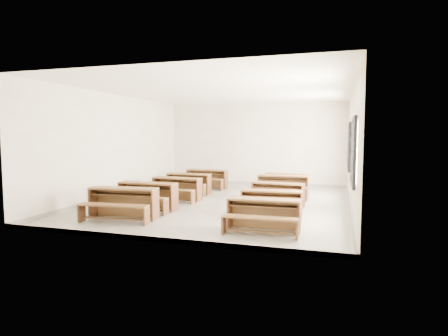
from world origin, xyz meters
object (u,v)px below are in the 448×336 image
(desk_set_0, at_px, (123,201))
(desk_set_3, at_px, (188,182))
(desk_set_1, at_px, (147,194))
(desk_set_7, at_px, (277,193))
(desk_set_4, at_px, (206,177))
(desk_set_8, at_px, (283,185))
(desk_set_2, at_px, (176,187))
(desk_set_5, at_px, (263,213))
(desk_set_9, at_px, (286,181))
(desk_set_6, at_px, (271,202))

(desk_set_0, height_order, desk_set_3, desk_set_0)
(desk_set_1, bearing_deg, desk_set_7, 26.75)
(desk_set_1, bearing_deg, desk_set_4, 89.93)
(desk_set_0, relative_size, desk_set_1, 1.04)
(desk_set_8, bearing_deg, desk_set_4, 155.80)
(desk_set_1, distance_m, desk_set_2, 1.55)
(desk_set_5, xyz_separation_m, desk_set_8, (-0.21, 4.23, 0.02))
(desk_set_1, relative_size, desk_set_4, 1.04)
(desk_set_0, bearing_deg, desk_set_9, 54.21)
(desk_set_1, height_order, desk_set_3, desk_set_1)
(desk_set_2, relative_size, desk_set_6, 1.04)
(desk_set_3, relative_size, desk_set_5, 1.01)
(desk_set_8, bearing_deg, desk_set_5, -87.71)
(desk_set_2, xyz_separation_m, desk_set_5, (3.20, -2.85, -0.01))
(desk_set_2, height_order, desk_set_6, desk_set_2)
(desk_set_4, distance_m, desk_set_8, 3.26)
(desk_set_9, bearing_deg, desk_set_1, -129.87)
(desk_set_5, distance_m, desk_set_9, 5.36)
(desk_set_3, height_order, desk_set_9, desk_set_3)
(desk_set_3, xyz_separation_m, desk_set_8, (3.13, 0.08, 0.02))
(desk_set_2, relative_size, desk_set_8, 0.99)
(desk_set_1, bearing_deg, desk_set_3, 92.06)
(desk_set_7, height_order, desk_set_8, desk_set_8)
(desk_set_1, height_order, desk_set_5, desk_set_1)
(desk_set_1, distance_m, desk_set_9, 5.10)
(desk_set_0, xyz_separation_m, desk_set_9, (3.10, 5.18, -0.04))
(desk_set_1, xyz_separation_m, desk_set_7, (3.18, 1.48, -0.04))
(desk_set_9, bearing_deg, desk_set_6, -90.05)
(desk_set_6, bearing_deg, desk_set_0, -164.52)
(desk_set_6, distance_m, desk_set_9, 4.02)
(desk_set_4, bearing_deg, desk_set_5, -58.11)
(desk_set_1, distance_m, desk_set_6, 3.27)
(desk_set_3, relative_size, desk_set_7, 1.00)
(desk_set_5, distance_m, desk_set_8, 4.23)
(desk_set_0, height_order, desk_set_2, desk_set_0)
(desk_set_5, bearing_deg, desk_set_8, 92.15)
(desk_set_0, xyz_separation_m, desk_set_6, (3.28, 1.16, -0.05))
(desk_set_0, distance_m, desk_set_4, 5.36)
(desk_set_0, relative_size, desk_set_8, 1.07)
(desk_set_8, bearing_deg, desk_set_1, -137.47)
(desk_set_3, bearing_deg, desk_set_0, -88.85)
(desk_set_3, bearing_deg, desk_set_4, 84.92)
(desk_set_4, xyz_separation_m, desk_set_5, (3.20, -5.53, -0.01))
(desk_set_5, bearing_deg, desk_set_2, 137.57)
(desk_set_7, bearing_deg, desk_set_3, 162.17)
(desk_set_7, xyz_separation_m, desk_set_9, (-0.09, 2.58, 0.00))
(desk_set_0, relative_size, desk_set_2, 1.09)
(desk_set_2, height_order, desk_set_5, desk_set_2)
(desk_set_0, relative_size, desk_set_5, 1.13)
(desk_set_5, relative_size, desk_set_9, 1.00)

